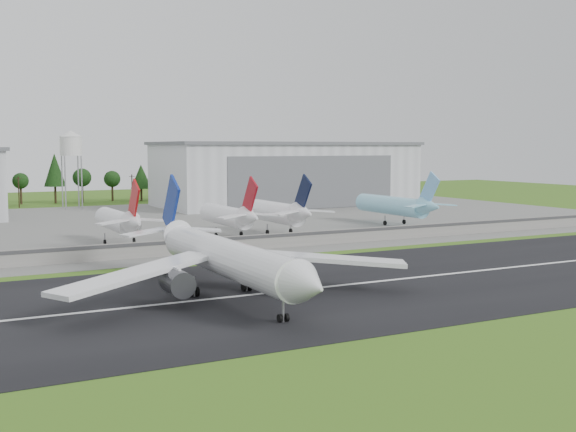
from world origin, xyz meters
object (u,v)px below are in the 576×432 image
main_airliner (229,267)px  parked_jet_red_a (121,221)px  parked_jet_skyblue (398,205)px  parked_jet_red_b (231,216)px  parked_jet_navy (282,212)px

main_airliner → parked_jet_red_a: bearing=-90.3°
parked_jet_skyblue → main_airliner: bearing=-139.8°
parked_jet_skyblue → parked_jet_red_a: bearing=-176.6°
parked_jet_red_b → parked_jet_skyblue: parked_jet_skyblue is taller
parked_jet_red_a → parked_jet_red_b: 28.23m
parked_jet_navy → parked_jet_red_a: bearing=-179.9°
main_airliner → parked_jet_skyblue: (85.12, 71.98, 1.12)m
parked_jet_red_a → parked_jet_navy: (42.76, 0.05, 0.24)m
parked_jet_red_b → parked_jet_navy: 14.53m
main_airliner → parked_jet_navy: main_airliner is taller
main_airliner → parked_jet_skyblue: size_ratio=1.58×
main_airliner → parked_jet_red_b: size_ratio=1.89×
parked_jet_red_b → parked_jet_skyblue: (55.91, 5.04, 0.15)m
parked_jet_red_b → parked_jet_navy: (14.53, 0.05, 0.24)m
main_airliner → parked_jet_red_b: main_airliner is taller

